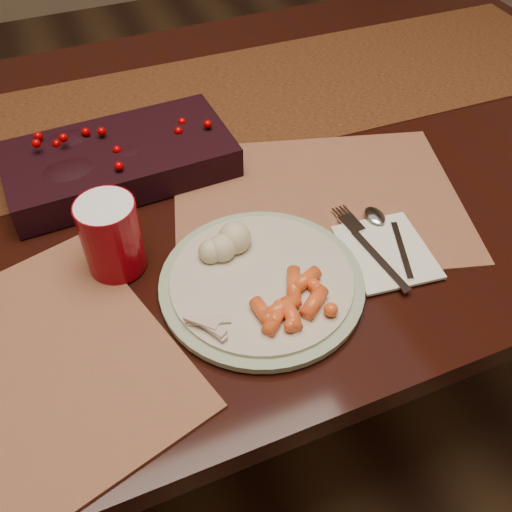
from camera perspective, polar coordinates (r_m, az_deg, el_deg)
name	(u,v)px	position (r m, az deg, el deg)	size (l,w,h in m)	color
floor	(220,391)	(1.55, -3.66, -13.36)	(5.00, 5.00, 0.00)	black
dining_table	(212,303)	(1.24, -4.47, -4.67)	(1.80, 1.00, 0.75)	black
table_runner	(157,116)	(1.10, -9.85, 13.64)	(1.77, 0.36, 0.00)	#3A1D02
centerpiece	(119,155)	(0.95, -13.55, 9.75)	(0.36, 0.18, 0.07)	black
placemat_main	(317,201)	(0.90, 6.14, 5.49)	(0.44, 0.33, 0.00)	brown
dinner_plate	(262,282)	(0.76, 0.58, -2.62)	(0.28, 0.28, 0.02)	beige
baby_carrots	(300,303)	(0.72, 4.46, -4.70)	(0.11, 0.09, 0.02)	#EE541F
mashed_potatoes	(226,245)	(0.77, -3.04, 1.09)	(0.09, 0.08, 0.05)	tan
turkey_shreds	(207,325)	(0.70, -4.94, -6.93)	(0.07, 0.06, 0.02)	tan
napkin	(386,252)	(0.83, 12.89, 0.43)	(0.12, 0.14, 0.00)	white
fork	(372,251)	(0.82, 11.57, 0.52)	(0.02, 0.16, 0.00)	silver
spoon	(393,239)	(0.84, 13.54, 1.68)	(0.03, 0.14, 0.00)	white
red_cup	(111,236)	(0.78, -14.26, 1.94)	(0.08, 0.08, 0.11)	maroon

